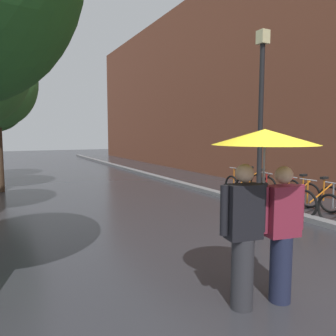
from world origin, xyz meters
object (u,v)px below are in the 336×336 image
Objects in this scene: parked_bicycle_3 at (279,192)px; parked_bicycle_5 at (245,184)px; parked_bicycle_4 at (255,188)px; parked_bicycle_1 at (318,201)px; parked_bicycle_2 at (298,196)px; couple_under_umbrella at (264,186)px; street_lamp_post at (261,110)px.

parked_bicycle_3 is 1.03× the size of parked_bicycle_5.
parked_bicycle_1 is at bearing -88.01° from parked_bicycle_4.
parked_bicycle_3 is at bearing -79.83° from parked_bicycle_4.
parked_bicycle_5 is (0.11, 2.28, 0.00)m from parked_bicycle_2.
parked_bicycle_2 is 5.51m from couple_under_umbrella.
parked_bicycle_1 is 2.90m from parked_bicycle_5.
parked_bicycle_3 is 0.55× the size of couple_under_umbrella.
couple_under_umbrella is (-4.38, -4.04, 1.06)m from parked_bicycle_3.
parked_bicycle_3 is at bearing 42.73° from couple_under_umbrella.
couple_under_umbrella is at bearing -131.14° from parked_bicycle_4.
parked_bicycle_4 is 0.54× the size of couple_under_umbrella.
parked_bicycle_5 is (0.10, 2.90, 0.00)m from parked_bicycle_1.
parked_bicycle_1 is 0.54× the size of couple_under_umbrella.
parked_bicycle_2 is at bearing -87.56° from parked_bicycle_4.
parked_bicycle_2 and parked_bicycle_4 have the same top height.
parked_bicycle_4 is at bearing 91.99° from parked_bicycle_1.
couple_under_umbrella is (-4.41, -5.56, 1.06)m from parked_bicycle_5.
couple_under_umbrella is at bearing -148.30° from parked_bicycle_1.
parked_bicycle_1 is 0.61m from parked_bicycle_2.
couple_under_umbrella is at bearing -137.27° from parked_bicycle_3.
couple_under_umbrella reaches higher than parked_bicycle_4.
parked_bicycle_2 is at bearing -95.73° from parked_bicycle_3.
street_lamp_post is (-1.31, -0.61, 2.24)m from parked_bicycle_3.
parked_bicycle_2 is at bearing -7.48° from street_lamp_post.
street_lamp_post reaches higher than parked_bicycle_4.
parked_bicycle_3 is 0.25× the size of street_lamp_post.
street_lamp_post is at bearing -155.09° from parked_bicycle_3.
parked_bicycle_3 is at bearing 87.18° from parked_bicycle_1.
parked_bicycle_2 is 2.28m from parked_bicycle_5.
couple_under_umbrella is 0.46× the size of street_lamp_post.
parked_bicycle_4 is (-0.08, 2.18, 0.00)m from parked_bicycle_1.
street_lamp_post is (-1.24, 0.78, 2.24)m from parked_bicycle_1.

